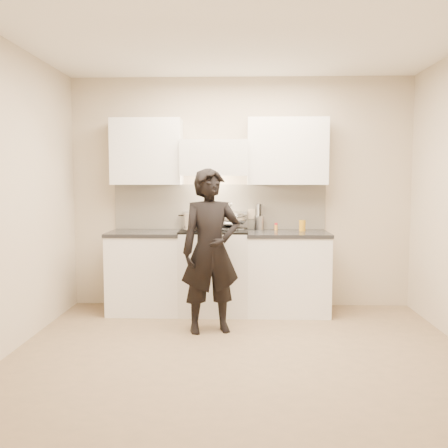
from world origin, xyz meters
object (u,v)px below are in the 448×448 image
(counter_right, at_px, (287,272))
(utensil_crock, at_px, (259,222))
(wok, at_px, (232,219))
(stove, at_px, (214,270))
(person, at_px, (211,251))

(counter_right, bearing_deg, utensil_crock, 141.90)
(wok, distance_m, utensil_crock, 0.34)
(stove, relative_size, counter_right, 1.04)
(stove, xyz_separation_m, wok, (0.20, 0.14, 0.58))
(utensil_crock, bearing_deg, wok, -163.05)
(utensil_crock, relative_size, person, 0.19)
(counter_right, height_order, utensil_crock, utensil_crock)
(person, bearing_deg, stove, 74.98)
(stove, xyz_separation_m, utensil_crock, (0.52, 0.24, 0.54))
(utensil_crock, bearing_deg, counter_right, -38.10)
(counter_right, distance_m, wok, 0.88)
(wok, relative_size, utensil_crock, 1.45)
(wok, height_order, utensil_crock, wok)
(stove, distance_m, person, 0.82)
(counter_right, bearing_deg, person, -137.47)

